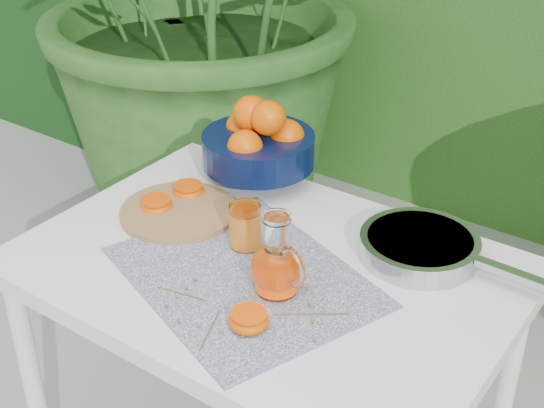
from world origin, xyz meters
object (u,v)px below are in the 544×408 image
Objects in this scene: cutting_board at (179,212)px; fruit_bowl at (259,142)px; white_table at (267,294)px; juice_pitcher at (277,266)px; saute_pan at (421,246)px.

cutting_board is 0.27m from fruit_bowl.
juice_pitcher is (0.08, -0.07, 0.14)m from white_table.
white_table is 3.23× the size of fruit_bowl.
fruit_bowl is 0.47m from juice_pitcher.
white_table is 0.29m from cutting_board.
fruit_bowl is (0.04, 0.25, 0.09)m from cutting_board.
saute_pan reaches higher than white_table.
cutting_board is 1.57× the size of juice_pitcher.
saute_pan is (0.48, -0.08, -0.07)m from fruit_bowl.
fruit_bowl reaches higher than white_table.
juice_pitcher is 0.33m from saute_pan.
fruit_bowl is at bearing 169.89° from saute_pan.
saute_pan is at bearing -10.11° from fruit_bowl.
juice_pitcher is 0.39× the size of saute_pan.
fruit_bowl is at bearing 130.28° from juice_pitcher.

